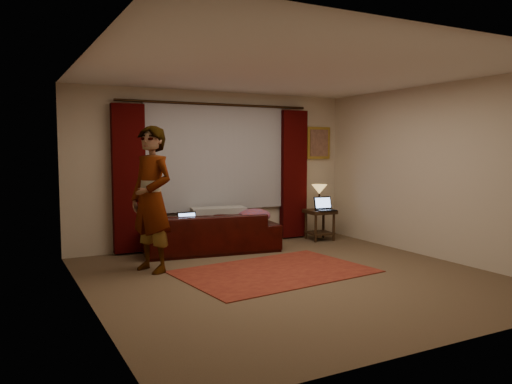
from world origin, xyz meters
TOP-DOWN VIEW (x-y plane):
  - floor at (0.00, 0.00)m, footprint 5.00×5.00m
  - ceiling at (0.00, 0.00)m, footprint 5.00×5.00m
  - wall_back at (0.00, 2.50)m, footprint 5.00×0.02m
  - wall_front at (0.00, -2.50)m, footprint 5.00×0.02m
  - wall_left at (-2.50, 0.00)m, footprint 0.02×5.00m
  - wall_right at (2.50, 0.00)m, footprint 0.02×5.00m
  - sheer_curtain at (0.00, 2.44)m, footprint 2.50×0.05m
  - drape_left at (-1.50, 2.39)m, footprint 0.50×0.14m
  - drape_right at (1.50, 2.39)m, footprint 0.50×0.14m
  - curtain_rod at (0.00, 2.39)m, footprint 0.04×0.04m
  - picture_frame at (2.10, 2.47)m, footprint 0.50×0.04m
  - sofa at (-0.32, 1.94)m, footprint 2.24×1.20m
  - throw_blanket at (-0.12, 2.10)m, footprint 0.93×0.51m
  - clothing_pile at (0.35, 1.75)m, footprint 0.61×0.51m
  - laptop_sofa at (-0.70, 1.88)m, footprint 0.31×0.33m
  - area_rug at (-0.07, 0.33)m, footprint 2.64×1.90m
  - end_table at (1.82, 2.00)m, footprint 0.52×0.52m
  - tiffany_lamp at (1.86, 2.09)m, footprint 0.29×0.29m
  - laptop_table at (1.84, 1.85)m, footprint 0.38×0.40m
  - person at (-1.50, 1.14)m, footprint 0.75×0.75m

SIDE VIEW (x-z plane):
  - floor at x=0.00m, z-range -0.01..0.00m
  - area_rug at x=-0.07m, z-range 0.00..0.01m
  - end_table at x=1.82m, z-range 0.00..0.55m
  - sofa at x=-0.32m, z-range 0.00..0.86m
  - laptop_sofa at x=-0.70m, z-range 0.43..0.65m
  - clothing_pile at x=0.35m, z-range 0.43..0.67m
  - laptop_table at x=1.84m, z-range 0.55..0.79m
  - tiffany_lamp at x=1.86m, z-range 0.55..1.00m
  - throw_blanket at x=-0.12m, z-range 0.82..0.92m
  - person at x=-1.50m, z-range 0.00..1.95m
  - drape_left at x=-1.50m, z-range 0.03..2.33m
  - drape_right at x=1.50m, z-range 0.03..2.33m
  - wall_back at x=0.00m, z-range 0.00..2.60m
  - wall_front at x=0.00m, z-range 0.00..2.60m
  - wall_left at x=-2.50m, z-range 0.00..2.60m
  - wall_right at x=2.50m, z-range 0.00..2.60m
  - sheer_curtain at x=0.00m, z-range 0.60..2.40m
  - picture_frame at x=2.10m, z-range 1.45..2.05m
  - curtain_rod at x=0.00m, z-range 0.68..4.08m
  - ceiling at x=0.00m, z-range 2.59..2.61m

